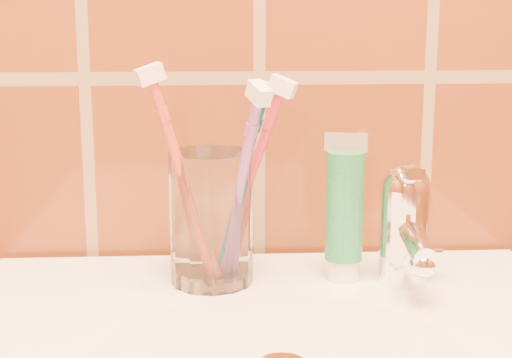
{
  "coord_description": "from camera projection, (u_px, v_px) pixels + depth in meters",
  "views": [
    {
      "loc": [
        -0.05,
        0.37,
        1.12
      ],
      "look_at": [
        -0.01,
        1.08,
        0.96
      ],
      "focal_mm": 55.0,
      "sensor_mm": 36.0,
      "label": 1
    }
  ],
  "objects": [
    {
      "name": "glass_tumbler",
      "position": [
        211.0,
        218.0,
        0.76
      ],
      "size": [
        0.1,
        0.1,
        0.13
      ],
      "primitive_type": "cylinder",
      "rotation": [
        0.0,
        0.0,
        0.24
      ],
      "color": "white",
      "rests_on": "pedestal_sink"
    },
    {
      "name": "toothpaste_tube",
      "position": [
        344.0,
        212.0,
        0.77
      ],
      "size": [
        0.04,
        0.04,
        0.15
      ],
      "rotation": [
        0.0,
        0.0,
        -0.29
      ],
      "color": "white",
      "rests_on": "pedestal_sink"
    },
    {
      "name": "faucet",
      "position": [
        405.0,
        221.0,
        0.76
      ],
      "size": [
        0.05,
        0.11,
        0.12
      ],
      "color": "white",
      "rests_on": "pedestal_sink"
    },
    {
      "name": "toothbrush_0",
      "position": [
        185.0,
        182.0,
        0.73
      ],
      "size": [
        0.13,
        0.12,
        0.23
      ],
      "primitive_type": null,
      "rotation": [
        0.3,
        0.0,
        -1.18
      ],
      "color": "#C24229",
      "rests_on": "glass_tumbler"
    },
    {
      "name": "toothbrush_1",
      "position": [
        239.0,
        190.0,
        0.73
      ],
      "size": [
        0.12,
        0.17,
        0.23
      ],
      "primitive_type": null,
      "rotation": [
        0.38,
        0.0,
        0.46
      ],
      "color": "#834BA0",
      "rests_on": "glass_tumbler"
    },
    {
      "name": "toothbrush_2",
      "position": [
        248.0,
        183.0,
        0.75
      ],
      "size": [
        0.14,
        0.13,
        0.21
      ],
      "primitive_type": null,
      "rotation": [
        0.35,
        0.0,
        1.16
      ],
      "color": "#AA2435",
      "rests_on": "glass_tumbler"
    },
    {
      "name": "toothbrush_3",
      "position": [
        239.0,
        184.0,
        0.76
      ],
      "size": [
        0.09,
        0.09,
        0.2
      ],
      "primitive_type": null,
      "rotation": [
        0.28,
        0.0,
        1.44
      ],
      "color": "#0C5365",
      "rests_on": "glass_tumbler"
    }
  ]
}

